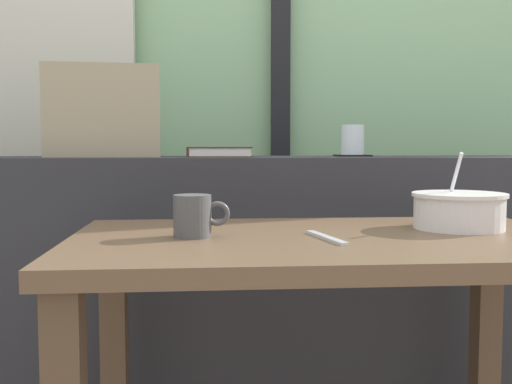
{
  "coord_description": "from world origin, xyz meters",
  "views": [
    {
      "loc": [
        -0.22,
        -1.21,
        0.87
      ],
      "look_at": [
        -0.08,
        0.44,
        0.74
      ],
      "focal_mm": 42.11,
      "sensor_mm": 36.0,
      "label": 1
    }
  ],
  "objects_px": {
    "breakfast_table": "(325,294)",
    "coaster_square": "(352,155)",
    "closed_book": "(221,152)",
    "soup_bowl": "(459,211)",
    "juice_glass": "(353,141)",
    "fork_utensil": "(326,238)",
    "ceramic_mug": "(194,216)",
    "throw_pillow": "(103,112)"
  },
  "relations": [
    {
      "from": "closed_book",
      "to": "juice_glass",
      "type": "bearing_deg",
      "value": 7.5
    },
    {
      "from": "fork_utensil",
      "to": "ceramic_mug",
      "type": "height_order",
      "value": "ceramic_mug"
    },
    {
      "from": "throw_pillow",
      "to": "fork_utensil",
      "type": "xyz_separation_m",
      "value": [
        0.53,
        -0.61,
        -0.28
      ]
    },
    {
      "from": "throw_pillow",
      "to": "fork_utensil",
      "type": "distance_m",
      "value": 0.85
    },
    {
      "from": "juice_glass",
      "to": "ceramic_mug",
      "type": "relative_size",
      "value": 0.8
    },
    {
      "from": "juice_glass",
      "to": "ceramic_mug",
      "type": "xyz_separation_m",
      "value": [
        -0.47,
        -0.61,
        -0.15
      ]
    },
    {
      "from": "coaster_square",
      "to": "closed_book",
      "type": "bearing_deg",
      "value": -172.5
    },
    {
      "from": "breakfast_table",
      "to": "fork_utensil",
      "type": "relative_size",
      "value": 6.07
    },
    {
      "from": "juice_glass",
      "to": "closed_book",
      "type": "height_order",
      "value": "juice_glass"
    },
    {
      "from": "fork_utensil",
      "to": "soup_bowl",
      "type": "bearing_deg",
      "value": 8.49
    },
    {
      "from": "coaster_square",
      "to": "throw_pillow",
      "type": "distance_m",
      "value": 0.75
    },
    {
      "from": "coaster_square",
      "to": "closed_book",
      "type": "xyz_separation_m",
      "value": [
        -0.4,
        -0.05,
        0.01
      ]
    },
    {
      "from": "breakfast_table",
      "to": "coaster_square",
      "type": "height_order",
      "value": "coaster_square"
    },
    {
      "from": "closed_book",
      "to": "coaster_square",
      "type": "bearing_deg",
      "value": 7.5
    },
    {
      "from": "coaster_square",
      "to": "soup_bowl",
      "type": "height_order",
      "value": "soup_bowl"
    },
    {
      "from": "breakfast_table",
      "to": "closed_book",
      "type": "xyz_separation_m",
      "value": [
        -0.2,
        0.56,
        0.29
      ]
    },
    {
      "from": "breakfast_table",
      "to": "closed_book",
      "type": "height_order",
      "value": "closed_book"
    },
    {
      "from": "closed_book",
      "to": "fork_utensil",
      "type": "height_order",
      "value": "closed_book"
    },
    {
      "from": "juice_glass",
      "to": "soup_bowl",
      "type": "distance_m",
      "value": 0.57
    },
    {
      "from": "soup_bowl",
      "to": "fork_utensil",
      "type": "xyz_separation_m",
      "value": [
        -0.32,
        -0.12,
        -0.04
      ]
    },
    {
      "from": "breakfast_table",
      "to": "coaster_square",
      "type": "bearing_deg",
      "value": 71.56
    },
    {
      "from": "throw_pillow",
      "to": "ceramic_mug",
      "type": "height_order",
      "value": "throw_pillow"
    },
    {
      "from": "throw_pillow",
      "to": "fork_utensil",
      "type": "relative_size",
      "value": 1.88
    },
    {
      "from": "ceramic_mug",
      "to": "coaster_square",
      "type": "bearing_deg",
      "value": 52.23
    },
    {
      "from": "breakfast_table",
      "to": "soup_bowl",
      "type": "bearing_deg",
      "value": 13.87
    },
    {
      "from": "coaster_square",
      "to": "juice_glass",
      "type": "distance_m",
      "value": 0.04
    },
    {
      "from": "breakfast_table",
      "to": "throw_pillow",
      "type": "height_order",
      "value": "throw_pillow"
    },
    {
      "from": "juice_glass",
      "to": "fork_utensil",
      "type": "height_order",
      "value": "juice_glass"
    },
    {
      "from": "fork_utensil",
      "to": "ceramic_mug",
      "type": "xyz_separation_m",
      "value": [
        -0.26,
        0.05,
        0.04
      ]
    },
    {
      "from": "breakfast_table",
      "to": "fork_utensil",
      "type": "distance_m",
      "value": 0.13
    },
    {
      "from": "juice_glass",
      "to": "soup_bowl",
      "type": "xyz_separation_m",
      "value": [
        0.11,
        -0.54,
        -0.16
      ]
    },
    {
      "from": "coaster_square",
      "to": "throw_pillow",
      "type": "bearing_deg",
      "value": -176.59
    },
    {
      "from": "closed_book",
      "to": "soup_bowl",
      "type": "distance_m",
      "value": 0.71
    },
    {
      "from": "closed_book",
      "to": "soup_bowl",
      "type": "height_order",
      "value": "closed_book"
    },
    {
      "from": "ceramic_mug",
      "to": "breakfast_table",
      "type": "bearing_deg",
      "value": -0.8
    },
    {
      "from": "fork_utensil",
      "to": "ceramic_mug",
      "type": "bearing_deg",
      "value": 157.36
    },
    {
      "from": "throw_pillow",
      "to": "ceramic_mug",
      "type": "distance_m",
      "value": 0.67
    },
    {
      "from": "juice_glass",
      "to": "throw_pillow",
      "type": "bearing_deg",
      "value": -176.59
    },
    {
      "from": "juice_glass",
      "to": "soup_bowl",
      "type": "height_order",
      "value": "juice_glass"
    },
    {
      "from": "soup_bowl",
      "to": "ceramic_mug",
      "type": "relative_size",
      "value": 1.8
    },
    {
      "from": "coaster_square",
      "to": "soup_bowl",
      "type": "relative_size",
      "value": 0.49
    },
    {
      "from": "throw_pillow",
      "to": "soup_bowl",
      "type": "height_order",
      "value": "throw_pillow"
    }
  ]
}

